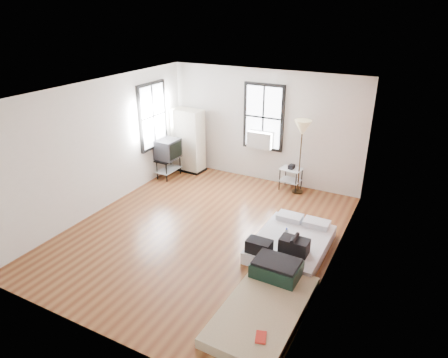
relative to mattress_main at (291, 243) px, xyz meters
The scene contains 8 objects.
ground 1.76m from the mattress_main, behind, with size 6.00×6.00×0.00m, color #552A16.
room_shell 2.20m from the mattress_main, behind, with size 5.02×6.02×2.80m.
mattress_main is the anchor object (origin of this frame).
mattress_bare 1.62m from the mattress_main, 83.54° to the right, with size 1.11×2.05×0.44m.
wardrobe 4.53m from the mattress_main, 146.79° to the left, with size 0.88×0.54×1.68m.
side_table 2.68m from the mattress_main, 109.10° to the left, with size 0.53×0.44×0.65m.
floor_lamp 2.89m from the mattress_main, 105.06° to the left, with size 0.38×0.38×1.78m.
tv_stand 4.39m from the mattress_main, 155.52° to the left, with size 0.53×0.73×1.02m.
Camera 1 is at (3.56, -5.91, 4.17)m, focal length 32.00 mm.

